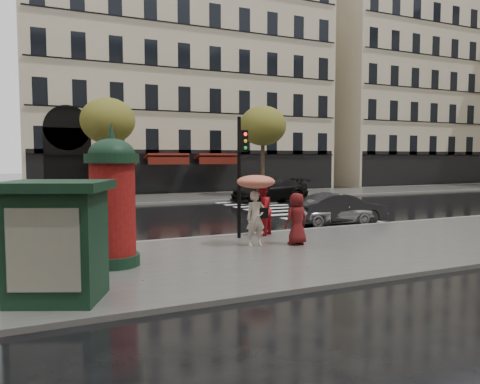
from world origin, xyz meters
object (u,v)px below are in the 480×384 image
woman_red (262,209)px  car_darkgrey (340,209)px  car_black (269,190)px  car_silver (331,210)px  newsstand (57,239)px  traffic_light (241,165)px  man_burgundy (297,219)px  car_white (56,215)px  morris_column (113,197)px  woman_umbrella (256,198)px  car_far_silver (30,197)px

woman_red → car_darkgrey: 5.14m
car_black → car_silver: bearing=-18.2°
newsstand → car_black: bearing=50.9°
traffic_light → car_silver: size_ratio=1.12×
man_burgundy → car_darkgrey: bearing=-148.5°
woman_red → car_white: 8.27m
woman_red → morris_column: (-5.64, -2.53, 0.84)m
car_silver → woman_umbrella: bearing=128.9°
morris_column → car_darkgrey: morris_column is taller
car_silver → car_darkgrey: car_darkgrey is taller
car_far_silver → car_black: bearing=89.0°
morris_column → car_black: (12.59, 14.75, -1.12)m
car_white → newsstand: bearing=179.7°
car_silver → newsstand: bearing=127.1°
car_darkgrey → car_black: bearing=-7.2°
woman_red → car_black: size_ratio=0.35×
man_burgundy → woman_umbrella: bearing=-23.8°
morris_column → car_darkgrey: bearing=22.5°
traffic_light → woman_red: bearing=13.2°
car_darkgrey → car_black: (2.14, 10.42, 0.10)m
man_burgundy → car_white: size_ratio=0.37×
woman_umbrella → car_silver: bearing=32.8°
man_burgundy → morris_column: (-5.83, -0.48, 0.94)m
woman_red → car_far_silver: woman_red is taller
car_darkgrey → car_silver: bearing=94.4°
car_far_silver → woman_red: bearing=31.1°
morris_column → woman_red: bearing=24.1°
traffic_light → car_white: size_ratio=0.92×
woman_red → car_white: woman_red is taller
woman_red → woman_umbrella: bearing=20.1°
man_burgundy → morris_column: bearing=-3.7°
car_silver → woman_red: bearing=118.7°
newsstand → car_far_silver: 17.70m
woman_red → morris_column: 6.24m
traffic_light → man_burgundy: bearing=-58.2°
woman_umbrella → car_silver: woman_umbrella is taller
woman_red → car_silver: 4.70m
car_darkgrey → car_white: size_ratio=0.90×
woman_red → car_darkgrey: bearing=163.6°
car_white → car_far_silver: (-0.86, 7.59, 0.18)m
car_black → car_white: bearing=-66.0°
woman_umbrella → woman_red: (1.10, 1.69, -0.60)m
traffic_light → car_silver: traffic_light is taller
woman_umbrella → woman_red: woman_umbrella is taller
man_burgundy → morris_column: size_ratio=0.45×
woman_umbrella → woman_red: 2.11m
man_burgundy → car_darkgrey: size_ratio=0.41×
woman_red → car_far_silver: bearing=-96.4°
newsstand → woman_umbrella: bearing=29.3°
woman_umbrella → traffic_light: size_ratio=0.56×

